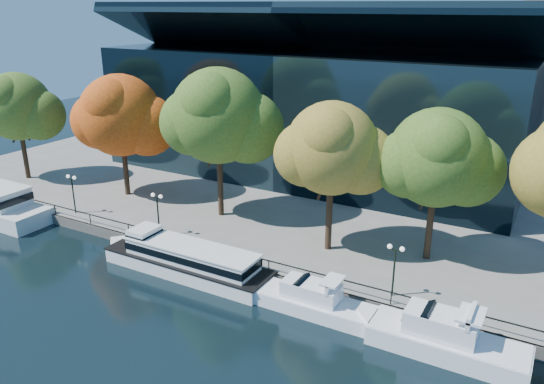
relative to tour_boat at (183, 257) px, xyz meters
The scene contains 15 objects.
ground 2.84m from the tour_boat, 32.08° to the right, with size 160.00×160.00×0.00m, color black.
promenade 35.12m from the tour_boat, 86.54° to the left, with size 90.00×67.08×1.00m.
railing 2.92m from the tour_boat, 42.16° to the left, with size 88.20×0.08×0.99m.
convention_building 31.35m from the tour_boat, 93.53° to the left, with size 50.00×24.57×21.43m.
tour_boat is the anchor object (origin of this frame).
cruiser_near 11.94m from the tour_boat, ahead, with size 10.36×2.67×3.00m.
cruiser_far 21.14m from the tour_boat, ahead, with size 11.11×3.08×3.63m.
tree_0 32.75m from the tour_boat, 164.62° to the left, with size 9.98×8.18×12.80m.
tree_1 20.34m from the tour_boat, 147.39° to the left, with size 10.99×9.01×13.34m.
tree_2 14.21m from the tour_boat, 106.24° to the left, with size 11.50×9.43×14.73m.
tree_3 15.23m from the tour_boat, 39.86° to the left, with size 9.70×7.95×12.92m.
tree_4 22.13m from the tour_boat, 30.69° to the left, with size 9.87×8.10×12.72m.
lamp_0 16.89m from the tour_boat, 169.04° to the left, with size 1.26×0.36×4.03m.
lamp_1 6.68m from the tour_boat, 148.89° to the left, with size 1.26×0.36×4.03m.
lamp_2 17.32m from the tour_boat, 10.67° to the left, with size 1.26×0.36×4.03m.
Camera 1 is at (23.76, -29.53, 21.18)m, focal length 35.00 mm.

